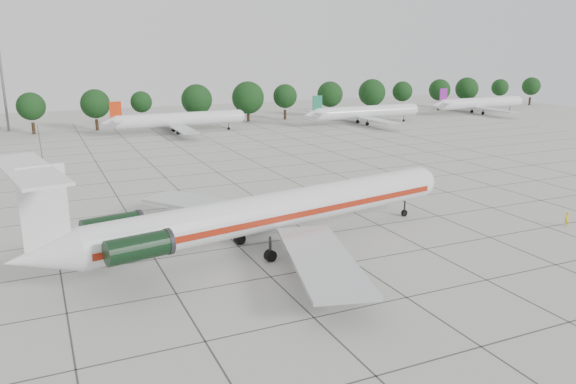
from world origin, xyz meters
name	(u,v)px	position (x,y,z in m)	size (l,w,h in m)	color
ground	(313,235)	(0.00, 0.00, 0.00)	(260.00, 260.00, 0.00)	#AFAFA8
apron_joints	(259,199)	(0.00, 15.00, 0.01)	(170.00, 170.00, 0.02)	#383838
main_airliner	(260,213)	(-6.51, -1.92, 3.71)	(44.38, 34.62, 10.50)	silver
ground_crew	(567,219)	(26.00, -8.66, 0.81)	(0.59, 0.39, 1.62)	yellow
bg_airliner_c	(179,120)	(4.36, 73.50, 2.91)	(28.24, 27.20, 7.40)	silver
bg_airliner_d	(366,112)	(49.16, 68.50, 2.91)	(28.24, 27.20, 7.40)	silver
bg_airliner_e	(480,103)	(90.28, 73.84, 2.91)	(28.24, 27.20, 7.40)	silver
tree_line	(95,104)	(-11.68, 85.00, 5.98)	(249.86, 8.44, 10.22)	#332114
floodlight_mast	(1,66)	(-30.00, 92.00, 14.28)	(1.60, 1.60, 25.45)	slate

